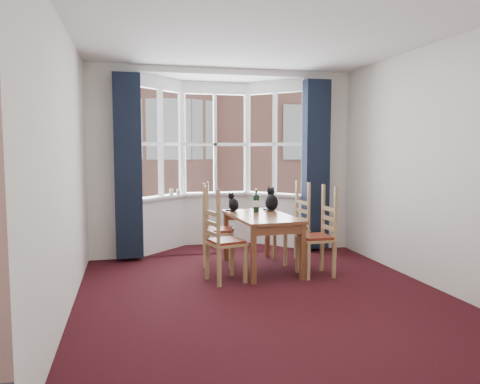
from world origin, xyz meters
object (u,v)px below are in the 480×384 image
object	(u,v)px
chair_left_far	(212,231)
candle_tall	(171,192)
chair_right_near	(322,238)
candle_short	(178,192)
chair_left_near	(219,243)
dining_table	(261,222)
chair_right_far	(297,229)
cat_right	(271,201)
cat_left	(233,204)
wine_bottle	(256,202)

from	to	relation	value
chair_left_far	candle_tall	size ratio (longest dim) A/B	8.83
chair_right_near	candle_short	world-z (taller)	candle_short
chair_left_far	chair_left_near	bearing A→B (deg)	-94.75
dining_table	candle_tall	world-z (taller)	candle_tall
dining_table	chair_right_far	size ratio (longest dim) A/B	1.53
dining_table	cat_right	world-z (taller)	cat_right
chair_right_far	cat_right	bearing A→B (deg)	160.57
cat_left	candle_tall	bearing A→B (deg)	129.23
chair_left_near	cat_left	distance (m)	1.10
chair_left_near	candle_tall	world-z (taller)	candle_tall
cat_left	wine_bottle	bearing A→B (deg)	-35.79
chair_left_near	cat_right	xyz separation A→B (m)	(0.93, 0.90, 0.39)
chair_left_near	chair_right_near	distance (m)	1.34
chair_left_near	candle_short	size ratio (longest dim) A/B	9.81
chair_left_far	candle_short	size ratio (longest dim) A/B	9.81
candle_short	chair_left_near	bearing A→B (deg)	-81.84
chair_right_near	candle_short	bearing A→B (deg)	130.00
chair_left_near	cat_left	bearing A→B (deg)	67.80
cat_right	wine_bottle	size ratio (longest dim) A/B	1.08
chair_left_far	cat_left	xyz separation A→B (m)	(0.32, 0.11, 0.36)
chair_left_near	wine_bottle	distance (m)	1.09
chair_left_near	dining_table	bearing A→B (deg)	35.96
chair_right_near	cat_right	world-z (taller)	cat_right
wine_bottle	candle_short	size ratio (longest dim) A/B	3.44
dining_table	chair_left_near	world-z (taller)	chair_left_near
candle_short	dining_table	bearing A→B (deg)	-57.22
dining_table	chair_right_near	world-z (taller)	chair_right_near
chair_right_far	wine_bottle	distance (m)	0.72
candle_tall	dining_table	bearing A→B (deg)	-53.69
chair_left_near	candle_tall	xyz separation A→B (m)	(-0.39, 1.92, 0.45)
chair_right_near	cat_right	size ratio (longest dim) A/B	2.64
dining_table	chair_left_near	distance (m)	0.84
chair_right_far	cat_right	xyz separation A→B (m)	(-0.34, 0.12, 0.39)
chair_right_near	candle_short	xyz separation A→B (m)	(-1.61, 1.92, 0.44)
dining_table	chair_left_far	size ratio (longest dim) A/B	1.53
chair_right_near	cat_right	xyz separation A→B (m)	(-0.40, 0.88, 0.39)
chair_right_near	cat_left	distance (m)	1.38
dining_table	chair_right_near	bearing A→B (deg)	-34.41
chair_right_far	cat_left	distance (m)	0.97
chair_left_far	wine_bottle	distance (m)	0.72
dining_table	candle_tall	distance (m)	1.80
dining_table	wine_bottle	bearing A→B (deg)	88.82
chair_left_far	cat_left	world-z (taller)	cat_left
cat_left	wine_bottle	distance (m)	0.35
dining_table	cat_left	xyz separation A→B (m)	(-0.27, 0.48, 0.19)
chair_right_near	candle_tall	bearing A→B (deg)	132.34
dining_table	chair_left_far	xyz separation A→B (m)	(-0.59, 0.37, -0.16)
chair_right_far	wine_bottle	xyz separation A→B (m)	(-0.60, -0.02, 0.40)
chair_left_near	chair_left_far	xyz separation A→B (m)	(0.07, 0.85, 0.00)
chair_left_near	chair_right_far	bearing A→B (deg)	31.45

